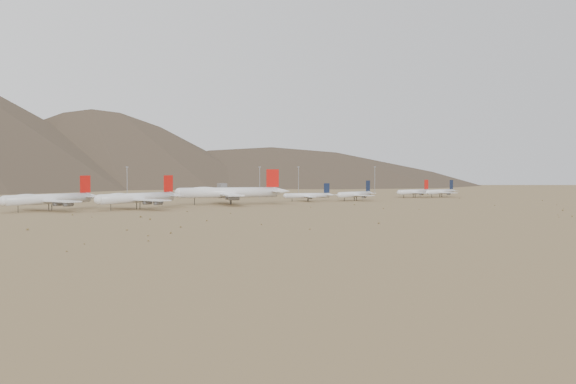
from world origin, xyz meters
TOP-DOWN VIEW (x-y plane):
  - ground at (0.00, 0.00)m, footprint 3000.00×3000.00m
  - widebody_west at (-136.77, 36.85)m, footprint 65.92×52.35m
  - widebody_centre at (-88.96, 20.77)m, footprint 65.88×52.29m
  - widebody_east at (-15.61, 34.59)m, footprint 76.61×61.16m
  - narrowbody_a at (54.38, 37.32)m, footprint 38.69×28.83m
  - narrowbody_b at (88.93, 24.00)m, footprint 44.67×32.84m
  - narrowbody_c at (165.78, 37.36)m, footprint 43.78×31.58m
  - narrowbody_d at (187.81, 28.13)m, footprint 42.89×31.17m
  - control_tower at (30.00, 120.00)m, footprint 8.00×8.00m
  - mast_west at (-48.05, 129.00)m, footprint 2.00×0.60m
  - mast_centre at (54.55, 101.99)m, footprint 2.00×0.60m
  - mast_east at (120.51, 137.24)m, footprint 2.00×0.60m
  - mast_far_east at (206.45, 128.88)m, footprint 2.00×0.60m
  - desert_scrub at (-15.40, -93.19)m, footprint 430.78×182.59m

SIDE VIEW (x-z plane):
  - ground at x=0.00m, z-range 0.00..0.00m
  - desert_scrub at x=-15.40m, z-range -0.13..0.78m
  - narrowbody_a at x=54.38m, z-range -2.33..10.94m
  - narrowbody_d at x=187.81m, z-range -2.49..11.72m
  - narrowbody_c at x=165.78m, z-range -2.54..11.92m
  - narrowbody_b at x=88.93m, z-range -2.63..12.34m
  - control_tower at x=30.00m, z-range -0.68..11.32m
  - widebody_centre at x=-88.96m, z-range -3.14..17.07m
  - widebody_west at x=-136.77m, z-range -3.14..17.10m
  - widebody_east at x=-15.61m, z-range -3.69..20.11m
  - mast_west at x=-48.05m, z-range 1.35..27.05m
  - mast_centre at x=54.55m, z-range 1.35..27.05m
  - mast_east at x=120.51m, z-range 1.35..27.05m
  - mast_far_east at x=206.45m, z-range 1.35..27.05m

